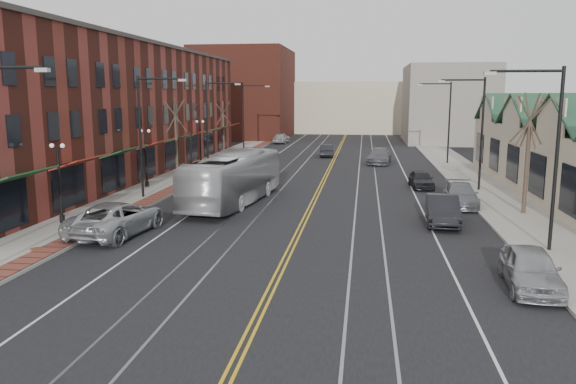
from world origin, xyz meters
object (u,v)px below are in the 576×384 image
(parked_car_a, at_px, (531,269))
(parked_car_b, at_px, (442,210))
(transit_bus, at_px, (234,179))
(parked_car_d, at_px, (421,179))
(parked_car_c, at_px, (461,195))
(parked_suv, at_px, (117,218))

(parked_car_a, xyz_separation_m, parked_car_b, (-1.80, 10.09, 0.02))
(transit_bus, bearing_deg, parked_car_a, 142.75)
(parked_car_a, bearing_deg, parked_car_b, 104.56)
(parked_car_b, distance_m, parked_car_d, 11.91)
(parked_car_c, bearing_deg, parked_car_a, -85.98)
(parked_car_c, xyz_separation_m, parked_car_d, (-1.80, 6.66, -0.04))
(parked_car_c, relative_size, parked_car_d, 1.24)
(parked_suv, height_order, parked_car_c, parked_suv)
(transit_bus, bearing_deg, parked_car_c, -167.86)
(parked_car_a, xyz_separation_m, parked_car_d, (-1.80, 22.00, -0.09))
(transit_bus, xyz_separation_m, parked_car_a, (14.30, -14.18, -0.88))
(transit_bus, relative_size, parked_car_c, 2.41)
(transit_bus, relative_size, parked_car_b, 2.49)
(transit_bus, distance_m, parked_car_d, 14.78)
(transit_bus, height_order, parked_car_d, transit_bus)
(parked_car_a, height_order, parked_car_c, parked_car_a)
(parked_car_a, height_order, parked_car_d, parked_car_a)
(parked_suv, distance_m, parked_car_a, 19.09)
(transit_bus, height_order, parked_car_c, transit_bus)
(parked_suv, height_order, parked_car_a, parked_suv)
(parked_car_b, bearing_deg, parked_car_c, 74.37)
(parked_car_c, height_order, parked_car_d, parked_car_c)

